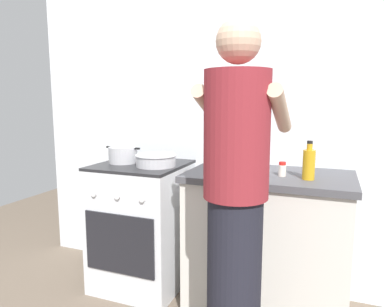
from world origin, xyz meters
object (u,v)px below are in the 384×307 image
stove_range (142,225)px  mixing_bowl (156,160)px  spice_bottle (282,169)px  utensil_crock (242,152)px  pot (123,155)px  oil_bottle (309,164)px  person (236,205)px

stove_range → mixing_bowl: mixing_bowl is taller
mixing_bowl → spice_bottle: bearing=-0.7°
utensil_crock → pot: bearing=-168.3°
mixing_bowl → oil_bottle: 1.00m
pot → oil_bottle: 1.28m
pot → utensil_crock: (0.83, 0.17, 0.04)m
mixing_bowl → spice_bottle: 0.84m
pot → mixing_bowl: pot is taller
spice_bottle → person: bearing=-104.2°
pot → utensil_crock: 0.85m
person → spice_bottle: bearing=75.8°
pot → oil_bottle: (1.27, -0.08, 0.03)m
pot → oil_bottle: oil_bottle is taller
oil_bottle → person: size_ratio=0.13×
pot → spice_bottle: pot is taller
mixing_bowl → spice_bottle: spice_bottle is taller
pot → person: size_ratio=0.16×
stove_range → person: (0.85, -0.60, 0.41)m
pot → oil_bottle: size_ratio=1.22×
pot → utensil_crock: bearing=11.7°
mixing_bowl → oil_bottle: size_ratio=1.29×
stove_range → mixing_bowl: size_ratio=3.15×
pot → mixing_bowl: size_ratio=0.95×
mixing_bowl → person: person is taller
utensil_crock → oil_bottle: (0.45, -0.25, -0.01)m
spice_bottle → person: person is taller
spice_bottle → stove_range: bearing=177.0°
stove_range → mixing_bowl: (0.14, -0.04, 0.50)m
pot → mixing_bowl: 0.28m
stove_range → utensil_crock: bearing=13.3°
utensil_crock → person: person is taller
pot → utensil_crock: utensil_crock is taller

